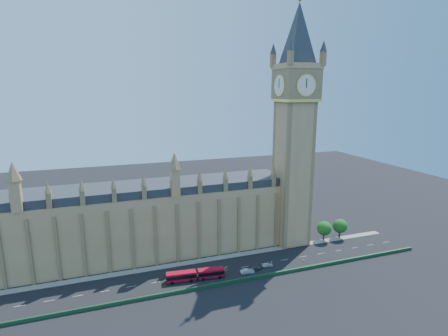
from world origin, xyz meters
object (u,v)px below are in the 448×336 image
object	(u,v)px
car_white	(267,265)
car_silver	(248,271)
red_bus	(195,275)
car_grey	(256,268)

from	to	relation	value
car_white	car_silver	bearing A→B (deg)	107.67
red_bus	car_silver	distance (m)	18.33
car_silver	car_white	xyz separation A→B (m)	(8.65, 2.09, -0.19)
red_bus	car_silver	bearing A→B (deg)	-0.19
red_bus	car_grey	xyz separation A→B (m)	(21.85, -0.81, -1.02)
red_bus	car_silver	xyz separation A→B (m)	(18.20, -1.92, -0.94)
car_grey	car_white	size ratio (longest dim) A/B	1.00
red_bus	car_grey	world-z (taller)	red_bus
red_bus	car_white	bearing A→B (deg)	6.20
red_bus	car_white	size ratio (longest dim) A/B	4.63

